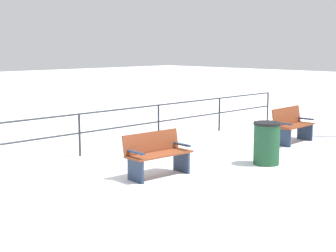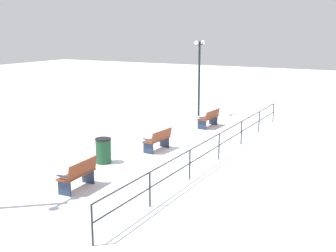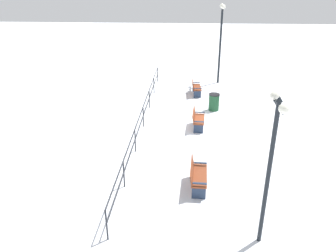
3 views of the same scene
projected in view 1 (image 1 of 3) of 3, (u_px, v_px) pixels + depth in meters
ground_plane at (158, 176)px, 10.09m from camera, size 80.00×80.00×0.00m
bench_second at (157, 154)px, 10.05m from camera, size 0.64×1.41×0.86m
bench_third at (292, 125)px, 13.51m from camera, size 0.62×1.41×0.93m
waterfront_railing at (79, 127)px, 11.84m from camera, size 0.05×15.29×1.01m
trash_bin at (267, 143)px, 11.05m from camera, size 0.58×0.58×0.93m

